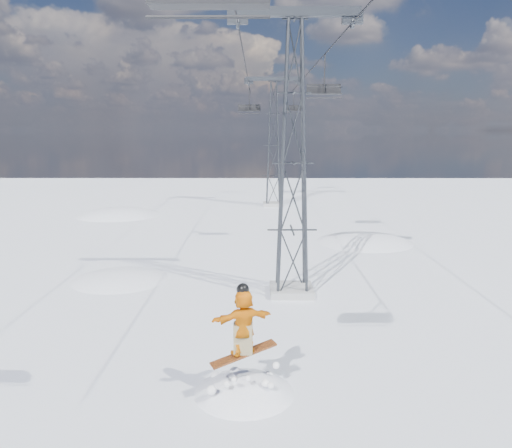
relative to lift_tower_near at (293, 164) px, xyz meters
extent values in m
plane|color=white|center=(-0.80, -8.00, -5.47)|extent=(120.00, 120.00, 0.00)
sphere|color=white|center=(-7.80, 2.00, -13.12)|extent=(16.00, 16.00, 16.00)
sphere|color=white|center=(5.20, 10.00, -14.97)|extent=(20.00, 20.00, 20.00)
sphere|color=white|center=(-12.80, 20.00, -15.87)|extent=(22.00, 22.00, 22.00)
cube|color=#999999|center=(0.00, 0.00, -5.32)|extent=(1.80, 1.80, 0.30)
cube|color=#313439|center=(0.00, 0.00, 5.78)|extent=(5.00, 0.35, 0.35)
cube|color=#313439|center=(-2.20, 0.00, 5.58)|extent=(0.80, 0.25, 0.50)
cube|color=#313439|center=(2.20, 0.00, 5.58)|extent=(0.80, 0.25, 0.50)
cube|color=#999999|center=(0.00, 25.00, -5.32)|extent=(1.80, 1.80, 0.30)
cube|color=#313439|center=(0.00, 25.00, 5.78)|extent=(5.00, 0.35, 0.35)
cube|color=#313439|center=(-2.20, 25.00, 5.58)|extent=(0.80, 0.25, 0.50)
cube|color=#313439|center=(2.20, 25.00, 5.58)|extent=(0.80, 0.25, 0.50)
cylinder|color=black|center=(-2.20, 11.50, 5.38)|extent=(0.06, 51.00, 0.06)
cylinder|color=black|center=(2.20, 11.50, 5.38)|extent=(0.06, 51.00, 0.06)
cube|color=#A54C16|center=(-1.78, -8.43, -4.23)|extent=(1.72, 0.99, 0.39)
imported|color=orange|center=(-1.78, -8.43, -3.37)|extent=(1.64, 1.01, 1.69)
cube|color=#837651|center=(-1.78, -8.43, -3.82)|extent=(0.57, 0.50, 0.78)
sphere|color=black|center=(-1.78, -8.43, -2.54)|extent=(0.32, 0.32, 0.32)
cube|color=black|center=(-2.20, -11.85, 3.28)|extent=(1.91, 0.43, 0.08)
cylinder|color=black|center=(-2.20, -12.09, 3.04)|extent=(1.91, 0.06, 0.06)
cylinder|color=black|center=(2.20, 7.85, 4.34)|extent=(0.08, 0.08, 2.08)
cube|color=black|center=(2.20, 7.85, 3.30)|extent=(1.89, 0.43, 0.08)
cube|color=black|center=(2.20, 8.06, 3.58)|extent=(1.89, 0.06, 0.52)
cylinder|color=black|center=(2.20, 7.62, 3.06)|extent=(1.89, 0.06, 0.06)
cylinder|color=black|center=(2.20, 7.57, 3.63)|extent=(1.89, 0.05, 0.05)
cylinder|color=black|center=(-2.20, 26.78, 4.24)|extent=(0.08, 0.08, 2.28)
cube|color=black|center=(-2.20, 26.78, 3.10)|extent=(2.08, 0.47, 0.08)
cube|color=black|center=(-2.20, 27.01, 3.41)|extent=(2.08, 0.06, 0.57)
cylinder|color=black|center=(-2.20, 26.52, 2.84)|extent=(2.08, 0.06, 0.06)
cylinder|color=black|center=(-2.20, 26.47, 3.46)|extent=(2.08, 0.05, 0.05)
cylinder|color=black|center=(2.20, 30.98, 4.33)|extent=(0.08, 0.08, 2.10)
cube|color=black|center=(2.20, 30.98, 3.29)|extent=(1.91, 0.43, 0.08)
cube|color=black|center=(2.20, 31.19, 3.57)|extent=(1.91, 0.06, 0.52)
cylinder|color=black|center=(2.20, 30.74, 3.05)|extent=(1.91, 0.06, 0.06)
cylinder|color=black|center=(2.20, 30.70, 3.62)|extent=(1.91, 0.05, 0.05)
camera|label=1|loc=(-1.44, -20.20, 1.32)|focal=35.00mm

